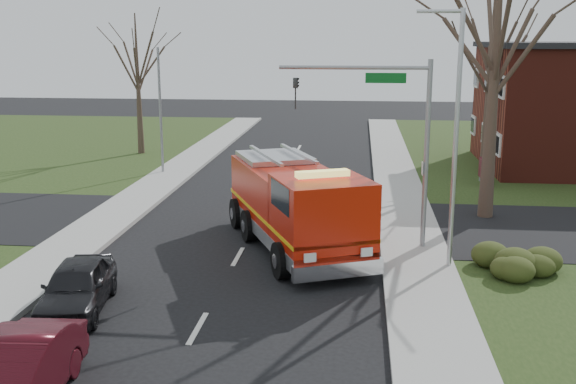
# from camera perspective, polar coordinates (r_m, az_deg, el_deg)

# --- Properties ---
(ground) EXTENTS (120.00, 120.00, 0.00)m
(ground) POSITION_cam_1_polar(r_m,az_deg,el_deg) (23.80, -4.26, -5.49)
(ground) COLOR black
(ground) RESTS_ON ground
(sidewalk_right) EXTENTS (2.40, 80.00, 0.15)m
(sidewalk_right) POSITION_cam_1_polar(r_m,az_deg,el_deg) (23.50, 10.86, -5.74)
(sidewalk_right) COLOR #999994
(sidewalk_right) RESTS_ON ground
(sidewalk_left) EXTENTS (2.40, 80.00, 0.15)m
(sidewalk_left) POSITION_cam_1_polar(r_m,az_deg,el_deg) (25.59, -18.10, -4.61)
(sidewalk_left) COLOR #999994
(sidewalk_left) RESTS_ON ground
(health_center_sign) EXTENTS (0.12, 2.00, 1.40)m
(health_center_sign) POSITION_cam_1_polar(r_m,az_deg,el_deg) (35.90, 16.19, 1.79)
(health_center_sign) COLOR #4C111A
(health_center_sign) RESTS_ON ground
(hedge_corner) EXTENTS (2.80, 2.00, 0.90)m
(hedge_corner) POSITION_cam_1_polar(r_m,az_deg,el_deg) (22.83, 18.16, -5.40)
(hedge_corner) COLOR #263312
(hedge_corner) RESTS_ON lawn_right
(bare_tree_near) EXTENTS (6.00, 6.00, 12.00)m
(bare_tree_near) POSITION_cam_1_polar(r_m,az_deg,el_deg) (28.70, 17.25, 12.19)
(bare_tree_near) COLOR #372820
(bare_tree_near) RESTS_ON ground
(bare_tree_far) EXTENTS (5.25, 5.25, 10.50)m
(bare_tree_far) POSITION_cam_1_polar(r_m,az_deg,el_deg) (37.84, 16.84, 10.87)
(bare_tree_far) COLOR #372820
(bare_tree_far) RESTS_ON ground
(bare_tree_left) EXTENTS (4.50, 4.50, 9.00)m
(bare_tree_left) POSITION_cam_1_polar(r_m,az_deg,el_deg) (44.54, -12.64, 10.15)
(bare_tree_left) COLOR #372820
(bare_tree_left) RESTS_ON ground
(traffic_signal_mast) EXTENTS (5.29, 0.18, 6.80)m
(traffic_signal_mast) POSITION_cam_1_polar(r_m,az_deg,el_deg) (23.89, 8.67, 6.06)
(traffic_signal_mast) COLOR gray
(traffic_signal_mast) RESTS_ON ground
(streetlight_pole) EXTENTS (1.48, 0.16, 8.40)m
(streetlight_pole) POSITION_cam_1_polar(r_m,az_deg,el_deg) (22.10, 13.89, 4.87)
(streetlight_pole) COLOR #B7BABF
(streetlight_pole) RESTS_ON ground
(utility_pole_far) EXTENTS (0.14, 0.14, 7.00)m
(utility_pole_far) POSITION_cam_1_polar(r_m,az_deg,el_deg) (38.02, -10.75, 6.68)
(utility_pole_far) COLOR gray
(utility_pole_far) RESTS_ON ground
(fire_engine) EXTENTS (5.98, 8.90, 3.41)m
(fire_engine) POSITION_cam_1_polar(r_m,az_deg,el_deg) (24.16, 0.72, -1.36)
(fire_engine) COLOR #BA1908
(fire_engine) RESTS_ON ground
(parked_car_maroon) EXTENTS (2.29, 4.35, 1.41)m
(parked_car_maroon) POSITION_cam_1_polar(r_m,az_deg,el_deg) (19.94, -17.45, -7.64)
(parked_car_maroon) COLOR black
(parked_car_maroon) RESTS_ON ground
(parked_car_gray) EXTENTS (1.82, 4.58, 1.48)m
(parked_car_gray) POSITION_cam_1_polar(r_m,az_deg,el_deg) (15.37, -22.19, -14.24)
(parked_car_gray) COLOR #3B0911
(parked_car_gray) RESTS_ON ground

